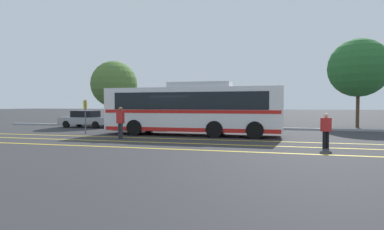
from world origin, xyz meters
TOP-DOWN VIEW (x-y plane):
  - ground_plane at (0.00, 0.00)m, footprint 220.00×220.00m
  - lane_strip_0 at (1.13, -2.12)m, footprint 31.11×0.20m
  - lane_strip_1 at (1.13, -3.96)m, footprint 31.11×0.20m
  - lane_strip_2 at (1.13, -6.01)m, footprint 31.11×0.20m
  - curb_strip at (1.13, 5.87)m, footprint 39.11×0.36m
  - transit_bus at (1.14, 0.08)m, footprint 11.45×2.74m
  - parked_car_0 at (-9.31, 4.36)m, footprint 4.59×1.98m
  - parked_car_1 at (-3.30, 4.01)m, footprint 4.38×2.14m
  - pedestrian_0 at (8.32, -4.16)m, footprint 0.47×0.40m
  - pedestrian_1 at (-2.38, -2.85)m, footprint 0.45×0.30m
  - bus_stop_sign at (-5.97, -0.86)m, footprint 0.07×0.40m
  - tree_0 at (-8.58, 7.90)m, footprint 4.44×4.44m
  - tree_1 at (13.39, 9.95)m, footprint 4.97×4.97m

SIDE VIEW (x-z plane):
  - ground_plane at x=0.00m, z-range 0.00..0.00m
  - lane_strip_0 at x=1.13m, z-range 0.00..0.01m
  - lane_strip_1 at x=1.13m, z-range 0.00..0.01m
  - lane_strip_2 at x=1.13m, z-range 0.00..0.01m
  - curb_strip at x=1.13m, z-range 0.00..0.15m
  - parked_car_0 at x=-9.31m, z-range 0.00..1.44m
  - parked_car_1 at x=-3.30m, z-range 0.02..1.43m
  - pedestrian_0 at x=8.32m, z-range 0.10..1.67m
  - pedestrian_1 at x=-2.38m, z-range 0.14..1.96m
  - bus_stop_sign at x=-5.97m, z-range 0.30..2.58m
  - transit_bus at x=1.14m, z-range 0.05..3.40m
  - tree_0 at x=-8.58m, z-range 0.86..7.02m
  - tree_1 at x=13.39m, z-range 1.31..8.90m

